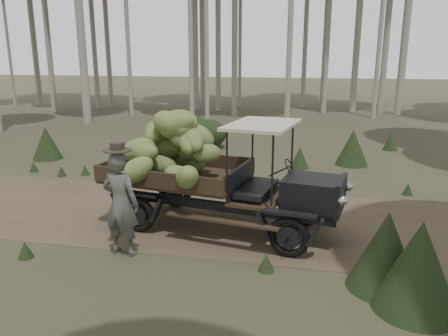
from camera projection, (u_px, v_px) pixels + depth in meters
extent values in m
plane|color=#473D2B|center=(148.00, 212.00, 9.77)|extent=(120.00, 120.00, 0.00)
cube|color=brown|center=(148.00, 212.00, 9.77)|extent=(70.00, 4.00, 0.01)
cube|color=black|center=(311.00, 192.00, 7.99)|extent=(1.12, 1.08, 0.54)
cube|color=black|center=(341.00, 195.00, 7.80)|extent=(0.26, 0.98, 0.61)
cube|color=black|center=(240.00, 179.00, 8.46)|extent=(0.31, 1.36, 0.54)
cube|color=#38281C|center=(178.00, 177.00, 8.97)|extent=(2.99, 2.19, 0.08)
cube|color=#38281C|center=(196.00, 160.00, 9.71)|extent=(2.71, 0.52, 0.31)
cube|color=#38281C|center=(156.00, 180.00, 8.13)|extent=(2.71, 0.52, 0.31)
cube|color=#38281C|center=(121.00, 163.00, 9.41)|extent=(0.35, 1.74, 0.31)
cube|color=beige|center=(262.00, 125.00, 8.03)|extent=(1.39, 1.83, 0.06)
cube|color=black|center=(231.00, 195.00, 9.03)|extent=(4.45, 0.85, 0.18)
cube|color=black|center=(217.00, 206.00, 8.36)|extent=(4.45, 0.85, 0.18)
torus|color=black|center=(307.00, 208.00, 8.92)|extent=(0.75, 0.26, 0.74)
torus|color=black|center=(289.00, 237.00, 7.51)|extent=(0.75, 0.26, 0.74)
torus|color=black|center=(175.00, 192.00, 10.00)|extent=(0.75, 0.26, 0.74)
torus|color=black|center=(138.00, 214.00, 8.59)|extent=(0.75, 0.26, 0.74)
sphere|color=beige|center=(348.00, 187.00, 8.16)|extent=(0.18, 0.18, 0.18)
sphere|color=beige|center=(342.00, 201.00, 7.37)|extent=(0.18, 0.18, 0.18)
ellipsoid|color=#5D713A|center=(148.00, 156.00, 9.59)|extent=(0.83, 0.77, 0.59)
ellipsoid|color=#5D713A|center=(207.00, 154.00, 8.54)|extent=(0.74, 0.73, 0.46)
ellipsoid|color=#5D713A|center=(192.00, 139.00, 8.42)|extent=(0.80, 0.92, 0.64)
ellipsoid|color=#5D713A|center=(167.00, 123.00, 8.59)|extent=(0.86, 0.77, 0.56)
ellipsoid|color=#5D713A|center=(139.00, 161.00, 9.44)|extent=(0.70, 0.82, 0.47)
ellipsoid|color=#5D713A|center=(165.00, 147.00, 9.20)|extent=(0.87, 0.53, 0.56)
ellipsoid|color=#5D713A|center=(159.00, 132.00, 9.14)|extent=(0.71, 0.53, 0.52)
ellipsoid|color=#5D713A|center=(183.00, 126.00, 8.57)|extent=(0.71, 0.87, 0.63)
ellipsoid|color=#5D713A|center=(179.00, 159.00, 9.43)|extent=(0.96, 0.88, 0.64)
ellipsoid|color=#5D713A|center=(139.00, 150.00, 8.70)|extent=(0.87, 0.56, 0.66)
ellipsoid|color=#5D713A|center=(183.00, 137.00, 8.66)|extent=(0.71, 0.81, 0.57)
ellipsoid|color=#5D713A|center=(178.00, 121.00, 8.82)|extent=(0.82, 0.48, 0.53)
ellipsoid|color=#5D713A|center=(139.00, 169.00, 8.79)|extent=(0.87, 0.88, 0.66)
ellipsoid|color=#5D713A|center=(146.00, 153.00, 8.50)|extent=(0.81, 0.70, 0.53)
ellipsoid|color=#5D713A|center=(196.00, 136.00, 8.66)|extent=(0.99, 0.65, 0.71)
ellipsoid|color=#5D713A|center=(180.00, 124.00, 8.60)|extent=(0.85, 0.62, 0.54)
ellipsoid|color=#5D713A|center=(159.00, 165.00, 8.87)|extent=(0.83, 0.53, 0.44)
ellipsoid|color=#5D713A|center=(196.00, 151.00, 8.95)|extent=(0.86, 0.58, 0.47)
ellipsoid|color=#5D713A|center=(156.00, 133.00, 9.03)|extent=(0.53, 0.78, 0.60)
ellipsoid|color=#5D713A|center=(177.00, 126.00, 8.52)|extent=(1.03, 0.72, 0.74)
ellipsoid|color=#5D713A|center=(193.00, 162.00, 9.17)|extent=(0.82, 0.81, 0.45)
ellipsoid|color=#5D713A|center=(153.00, 142.00, 9.38)|extent=(0.78, 0.58, 0.47)
ellipsoid|color=#5D713A|center=(177.00, 132.00, 9.04)|extent=(0.57, 0.85, 0.66)
ellipsoid|color=#5D713A|center=(179.00, 124.00, 8.74)|extent=(0.86, 0.92, 0.51)
ellipsoid|color=#5D713A|center=(180.00, 177.00, 8.24)|extent=(0.77, 0.47, 0.62)
ellipsoid|color=#5D713A|center=(180.00, 148.00, 9.18)|extent=(0.75, 0.82, 0.55)
ellipsoid|color=#5D713A|center=(188.00, 141.00, 8.47)|extent=(0.67, 0.96, 0.62)
ellipsoid|color=#5D713A|center=(166.00, 122.00, 8.81)|extent=(0.48, 0.84, 0.64)
ellipsoid|color=#5D713A|center=(136.00, 171.00, 8.19)|extent=(0.95, 0.80, 0.74)
ellipsoid|color=#5D713A|center=(187.00, 177.00, 7.81)|extent=(0.71, 0.90, 0.68)
imported|color=#4F4E48|center=(121.00, 204.00, 7.52)|extent=(0.73, 0.54, 1.85)
cylinder|color=#322923|center=(117.00, 150.00, 7.28)|extent=(0.56, 0.56, 0.02)
cylinder|color=#322923|center=(117.00, 147.00, 7.26)|extent=(0.28, 0.28, 0.15)
cone|color=#233319|center=(352.00, 147.00, 13.83)|extent=(1.03, 1.03, 1.14)
cone|color=#233319|center=(391.00, 142.00, 16.05)|extent=(0.55, 0.55, 0.61)
cone|color=#233319|center=(418.00, 266.00, 5.89)|extent=(1.17, 1.17, 1.30)
cone|color=#233319|center=(47.00, 143.00, 14.62)|extent=(0.98, 0.98, 1.09)
ellipsoid|color=#233319|center=(193.00, 129.00, 17.20)|extent=(1.38, 1.38, 1.10)
cone|color=#233319|center=(386.00, 251.00, 6.45)|extent=(1.09, 1.09, 1.21)
cone|color=#233319|center=(206.00, 134.00, 17.64)|extent=(0.58, 0.58, 0.64)
ellipsoid|color=#233319|center=(209.00, 134.00, 16.35)|extent=(1.34, 1.34, 1.07)
cone|color=#233319|center=(156.00, 143.00, 15.14)|extent=(0.80, 0.80, 0.89)
cone|color=#233319|center=(300.00, 158.00, 13.50)|extent=(0.60, 0.60, 0.66)
cone|color=#233319|center=(408.00, 189.00, 10.93)|extent=(0.27, 0.27, 0.30)
cone|color=#233319|center=(251.00, 180.00, 11.73)|extent=(0.27, 0.27, 0.30)
cone|color=#233319|center=(266.00, 262.00, 7.08)|extent=(0.27, 0.27, 0.30)
cone|color=#233319|center=(62.00, 171.00, 12.63)|extent=(0.27, 0.27, 0.30)
cone|color=#233319|center=(85.00, 170.00, 12.76)|extent=(0.27, 0.27, 0.30)
cone|color=#233319|center=(214.00, 174.00, 12.37)|extent=(0.27, 0.27, 0.30)
cone|color=#233319|center=(284.00, 181.00, 11.62)|extent=(0.27, 0.27, 0.30)
cone|color=#233319|center=(125.00, 176.00, 12.11)|extent=(0.27, 0.27, 0.30)
cone|color=#233319|center=(287.00, 183.00, 11.46)|extent=(0.27, 0.27, 0.30)
cone|color=#233319|center=(25.00, 250.00, 7.54)|extent=(0.27, 0.27, 0.30)
cone|color=#233319|center=(134.00, 177.00, 12.02)|extent=(0.27, 0.27, 0.30)
cone|color=#233319|center=(112.00, 173.00, 12.41)|extent=(0.27, 0.27, 0.30)
cone|color=#233319|center=(34.00, 167.00, 13.12)|extent=(0.27, 0.27, 0.30)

